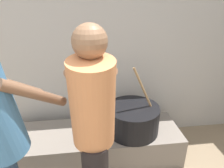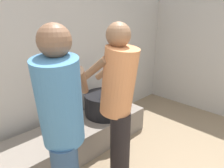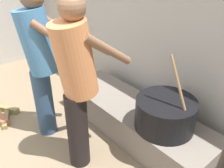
# 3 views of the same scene
# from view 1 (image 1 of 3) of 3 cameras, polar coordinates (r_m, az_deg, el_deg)

# --- Properties ---
(block_enclosure_rear) EXTENTS (5.63, 0.20, 2.00)m
(block_enclosure_rear) POSITION_cam_1_polar(r_m,az_deg,el_deg) (2.50, -13.62, 5.60)
(block_enclosure_rear) COLOR #ADA8A0
(block_enclosure_rear) RESTS_ON ground_plane
(hearth_ledge) EXTENTS (1.96, 0.60, 0.35)m
(hearth_ledge) POSITION_cam_1_polar(r_m,az_deg,el_deg) (2.42, -5.17, -16.76)
(hearth_ledge) COLOR slate
(hearth_ledge) RESTS_ON ground_plane
(cooking_pot_main) EXTENTS (0.57, 0.57, 0.75)m
(cooking_pot_main) POSITION_cam_1_polar(r_m,az_deg,el_deg) (2.26, 5.97, -9.84)
(cooking_pot_main) COLOR black
(cooking_pot_main) RESTS_ON hearth_ledge
(cook_in_orange_shirt) EXTENTS (0.35, 0.67, 1.61)m
(cook_in_orange_shirt) POSITION_cam_1_polar(r_m,az_deg,el_deg) (1.42, -5.32, -11.70)
(cook_in_orange_shirt) COLOR black
(cook_in_orange_shirt) RESTS_ON ground_plane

